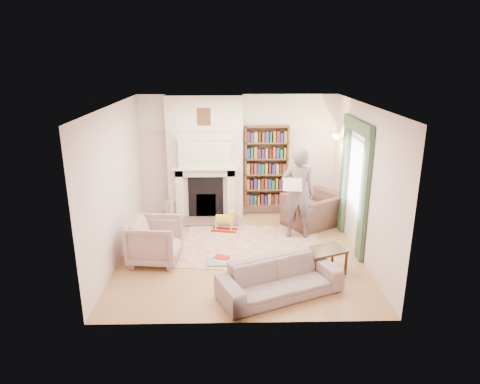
{
  "coord_description": "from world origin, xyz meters",
  "views": [
    {
      "loc": [
        -0.17,
        -7.46,
        3.61
      ],
      "look_at": [
        0.0,
        0.25,
        1.15
      ],
      "focal_mm": 32.0,
      "sensor_mm": 36.0,
      "label": 1
    }
  ],
  "objects_px": {
    "paraffin_heater": "(170,213)",
    "sofa": "(280,279)",
    "rocking_horse": "(224,221)",
    "bookcase": "(266,166)",
    "coffee_table": "(324,261)",
    "armchair_reading": "(313,210)",
    "armchair_left": "(155,241)",
    "man_reading": "(298,194)"
  },
  "relations": [
    {
      "from": "armchair_reading",
      "to": "rocking_horse",
      "type": "height_order",
      "value": "armchair_reading"
    },
    {
      "from": "sofa",
      "to": "paraffin_heater",
      "type": "distance_m",
      "value": 3.67
    },
    {
      "from": "bookcase",
      "to": "coffee_table",
      "type": "relative_size",
      "value": 2.64
    },
    {
      "from": "man_reading",
      "to": "rocking_horse",
      "type": "height_order",
      "value": "man_reading"
    },
    {
      "from": "bookcase",
      "to": "armchair_reading",
      "type": "height_order",
      "value": "bookcase"
    },
    {
      "from": "man_reading",
      "to": "coffee_table",
      "type": "distance_m",
      "value": 1.75
    },
    {
      "from": "paraffin_heater",
      "to": "coffee_table",
      "type": "bearing_deg",
      "value": -38.13
    },
    {
      "from": "armchair_left",
      "to": "sofa",
      "type": "height_order",
      "value": "armchair_left"
    },
    {
      "from": "rocking_horse",
      "to": "armchair_reading",
      "type": "bearing_deg",
      "value": 19.24
    },
    {
      "from": "paraffin_heater",
      "to": "rocking_horse",
      "type": "height_order",
      "value": "paraffin_heater"
    },
    {
      "from": "bookcase",
      "to": "sofa",
      "type": "bearing_deg",
      "value": -91.09
    },
    {
      "from": "coffee_table",
      "to": "rocking_horse",
      "type": "relative_size",
      "value": 1.28
    },
    {
      "from": "armchair_reading",
      "to": "coffee_table",
      "type": "distance_m",
      "value": 2.2
    },
    {
      "from": "armchair_left",
      "to": "paraffin_heater",
      "type": "height_order",
      "value": "armchair_left"
    },
    {
      "from": "armchair_reading",
      "to": "armchair_left",
      "type": "height_order",
      "value": "armchair_left"
    },
    {
      "from": "armchair_reading",
      "to": "man_reading",
      "type": "xyz_separation_m",
      "value": [
        -0.45,
        -0.6,
        0.58
      ]
    },
    {
      "from": "bookcase",
      "to": "armchair_left",
      "type": "distance_m",
      "value": 3.36
    },
    {
      "from": "armchair_left",
      "to": "coffee_table",
      "type": "xyz_separation_m",
      "value": [
        2.98,
        -0.53,
        -0.18
      ]
    },
    {
      "from": "man_reading",
      "to": "paraffin_heater",
      "type": "distance_m",
      "value": 2.89
    },
    {
      "from": "paraffin_heater",
      "to": "bookcase",
      "type": "bearing_deg",
      "value": 16.11
    },
    {
      "from": "paraffin_heater",
      "to": "rocking_horse",
      "type": "xyz_separation_m",
      "value": [
        1.21,
        -0.42,
        -0.03
      ]
    },
    {
      "from": "armchair_left",
      "to": "sofa",
      "type": "xyz_separation_m",
      "value": [
        2.14,
        -1.21,
        -0.12
      ]
    },
    {
      "from": "bookcase",
      "to": "rocking_horse",
      "type": "relative_size",
      "value": 3.37
    },
    {
      "from": "armchair_reading",
      "to": "armchair_left",
      "type": "distance_m",
      "value": 3.6
    },
    {
      "from": "sofa",
      "to": "man_reading",
      "type": "height_order",
      "value": "man_reading"
    },
    {
      "from": "paraffin_heater",
      "to": "sofa",
      "type": "bearing_deg",
      "value": -54.95
    },
    {
      "from": "armchair_reading",
      "to": "paraffin_heater",
      "type": "height_order",
      "value": "armchair_reading"
    },
    {
      "from": "armchair_reading",
      "to": "paraffin_heater",
      "type": "distance_m",
      "value": 3.17
    },
    {
      "from": "armchair_reading",
      "to": "rocking_horse",
      "type": "xyz_separation_m",
      "value": [
        -1.96,
        -0.29,
        -0.13
      ]
    },
    {
      "from": "paraffin_heater",
      "to": "man_reading",
      "type": "bearing_deg",
      "value": -15.19
    },
    {
      "from": "man_reading",
      "to": "armchair_reading",
      "type": "bearing_deg",
      "value": -121.9
    },
    {
      "from": "coffee_table",
      "to": "armchair_left",
      "type": "bearing_deg",
      "value": 147.92
    },
    {
      "from": "bookcase",
      "to": "coffee_table",
      "type": "distance_m",
      "value": 3.19
    },
    {
      "from": "armchair_reading",
      "to": "paraffin_heater",
      "type": "bearing_deg",
      "value": -35.31
    },
    {
      "from": "sofa",
      "to": "rocking_horse",
      "type": "height_order",
      "value": "sofa"
    },
    {
      "from": "sofa",
      "to": "paraffin_heater",
      "type": "relative_size",
      "value": 3.5
    },
    {
      "from": "bookcase",
      "to": "coffee_table",
      "type": "xyz_separation_m",
      "value": [
        0.78,
        -2.95,
        -0.95
      ]
    },
    {
      "from": "coffee_table",
      "to": "sofa",
      "type": "bearing_deg",
      "value": -162.96
    },
    {
      "from": "rocking_horse",
      "to": "man_reading",
      "type": "bearing_deg",
      "value": -0.83
    },
    {
      "from": "man_reading",
      "to": "armchair_left",
      "type": "bearing_deg",
      "value": 25.98
    },
    {
      "from": "man_reading",
      "to": "rocking_horse",
      "type": "distance_m",
      "value": 1.69
    },
    {
      "from": "bookcase",
      "to": "rocking_horse",
      "type": "xyz_separation_m",
      "value": [
        -0.97,
        -1.05,
        -0.93
      ]
    }
  ]
}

